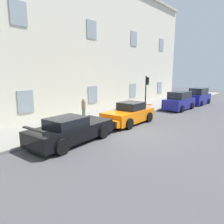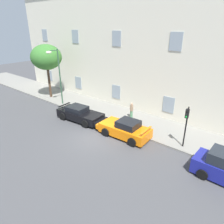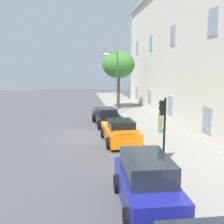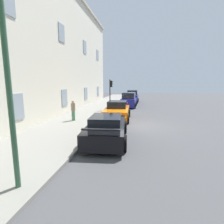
{
  "view_description": "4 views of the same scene",
  "coord_description": "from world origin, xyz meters",
  "views": [
    {
      "loc": [
        -9.38,
        -6.65,
        3.45
      ],
      "look_at": [
        0.91,
        2.4,
        0.84
      ],
      "focal_mm": 32.23,
      "sensor_mm": 36.0,
      "label": 1
    },
    {
      "loc": [
        10.26,
        -10.32,
        8.41
      ],
      "look_at": [
        -0.09,
        2.26,
        1.44
      ],
      "focal_mm": 32.59,
      "sensor_mm": 36.0,
      "label": 2
    },
    {
      "loc": [
        17.32,
        -0.95,
        4.6
      ],
      "look_at": [
        -1.24,
        1.51,
        1.42
      ],
      "focal_mm": 41.42,
      "sensor_mm": 36.0,
      "label": 3
    },
    {
      "loc": [
        -11.86,
        -0.33,
        2.95
      ],
      "look_at": [
        0.05,
        1.71,
        0.91
      ],
      "focal_mm": 27.94,
      "sensor_mm": 36.0,
      "label": 4
    }
  ],
  "objects": [
    {
      "name": "sidewalk",
      "position": [
        0.0,
        4.5,
        0.07
      ],
      "size": [
        60.0,
        4.38,
        0.14
      ],
      "primitive_type": "cube",
      "color": "gray",
      "rests_on": "ground"
    },
    {
      "name": "hatchback_distant",
      "position": [
        14.36,
        1.05,
        0.83
      ],
      "size": [
        3.94,
        1.83,
        1.86
      ],
      "color": "navy",
      "rests_on": "ground"
    },
    {
      "name": "building_facade",
      "position": [
        0.0,
        8.32,
        6.15
      ],
      "size": [
        38.94,
        3.75,
        12.27
      ],
      "color": "beige",
      "rests_on": "ground"
    },
    {
      "name": "ground_plane",
      "position": [
        0.0,
        0.0,
        0.0
      ],
      "size": [
        80.0,
        80.0,
        0.0
      ],
      "primitive_type": "plane",
      "color": "#444447"
    },
    {
      "name": "traffic_light",
      "position": [
        6.13,
        2.89,
        2.29
      ],
      "size": [
        0.22,
        0.36,
        3.13
      ],
      "color": "black",
      "rests_on": "sidewalk"
    },
    {
      "name": "hatchback_parked",
      "position": [
        9.49,
        1.23,
        0.81
      ],
      "size": [
        3.94,
        1.92,
        1.76
      ],
      "color": "navy",
      "rests_on": "ground"
    },
    {
      "name": "sportscar_yellow_flank",
      "position": [
        1.65,
        1.61,
        0.64
      ],
      "size": [
        4.55,
        2.2,
        1.47
      ],
      "color": "orange",
      "rests_on": "ground"
    },
    {
      "name": "sportscar_red_lead",
      "position": [
        -3.15,
        1.42,
        0.61
      ],
      "size": [
        5.11,
        2.36,
        1.34
      ],
      "color": "black",
      "rests_on": "ground"
    },
    {
      "name": "street_lamp",
      "position": [
        -7.99,
        2.53,
        4.29
      ],
      "size": [
        0.44,
        1.42,
        6.06
      ],
      "color": "#2D5138",
      "rests_on": "sidewalk"
    },
    {
      "name": "pedestrian_admiring",
      "position": [
        0.31,
        4.7,
        0.94
      ],
      "size": [
        0.44,
        0.44,
        1.55
      ],
      "color": "#4C7F59",
      "rests_on": "sidewalk"
    }
  ]
}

